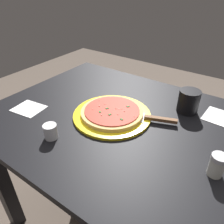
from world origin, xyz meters
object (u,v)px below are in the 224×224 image
Objects in this scene: napkin_loose_left at (224,118)px; pizza_server at (150,118)px; cup_tall_drink at (189,101)px; parmesan_shaker at (217,165)px; pizza at (112,112)px; serving_plate at (112,115)px; napkin_folded_right at (29,108)px; cup_small_sauce at (51,131)px.

pizza_server is at bearing 38.97° from napkin_loose_left.
cup_tall_drink reaches higher than parmesan_shaker.
pizza is 1.16× the size of pizza_server.
cup_tall_drink is at bearing 12.11° from napkin_loose_left.
cup_tall_drink is 0.16m from napkin_loose_left.
parmesan_shaker is at bearing 169.47° from pizza.
parmesan_shaker is (-0.43, 0.08, 0.03)m from serving_plate.
napkin_folded_right is at bearing 29.72° from napkin_loose_left.
cup_tall_drink is at bearing -58.07° from parmesan_shaker.
parmesan_shaker is at bearing 96.91° from napkin_loose_left.
napkin_folded_right is at bearing 24.37° from pizza_server.
cup_tall_drink is at bearing -120.03° from pizza_server.
napkin_folded_right is at bearing 33.45° from cup_tall_drink.
pizza_server is 0.31m from parmesan_shaker.
napkin_loose_left is at bearing -83.09° from parmesan_shaker.
cup_small_sauce is at bearing 67.31° from serving_plate.
serving_plate is 0.02m from pizza.
cup_tall_drink is 0.57m from cup_small_sauce.
pizza is at bearing 20.39° from pizza_server.
parmesan_shaker reaches higher than pizza_server.
pizza_server is 1.47× the size of napkin_loose_left.
napkin_loose_left is at bearing -147.33° from pizza.
pizza is at bearing 41.89° from cup_tall_drink.
pizza_server is 0.53m from napkin_folded_right.
parmesan_shaker is (-0.04, 0.33, 0.04)m from napkin_loose_left.
napkin_loose_left is (-0.72, -0.41, 0.00)m from napkin_folded_right.
pizza_server is 0.39m from cup_small_sauce.
cup_tall_drink reaches higher than cup_small_sauce.
pizza_server is at bearing -159.61° from pizza.
cup_tall_drink is at bearing -138.11° from pizza.
parmesan_shaker reaches higher than napkin_folded_right.
pizza is at bearing -153.93° from napkin_folded_right.
napkin_folded_right is 1.73× the size of parmesan_shaker.
parmesan_shaker is at bearing -163.04° from cup_small_sauce.
napkin_loose_left is (-0.39, -0.25, -0.02)m from pizza.
serving_plate is 1.25× the size of pizza.
serving_plate is at bearing 41.89° from cup_tall_drink.
parmesan_shaker is (-0.28, 0.13, 0.02)m from pizza_server.
cup_small_sauce is (0.10, 0.24, 0.01)m from pizza.
pizza is 2.64× the size of cup_tall_drink.
napkin_loose_left is 0.33m from parmesan_shaker.
napkin_folded_right is at bearing -18.26° from cup_small_sauce.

